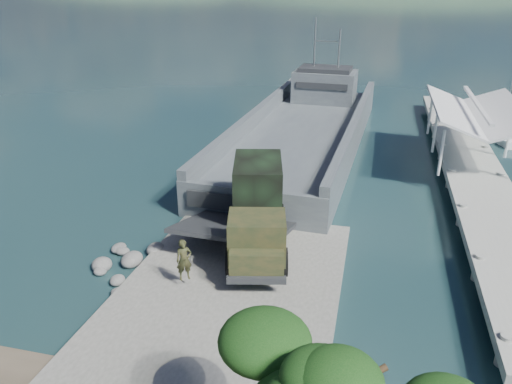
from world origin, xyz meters
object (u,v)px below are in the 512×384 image
Objects in this scene: sailboat_near at (502,138)px; pier at (471,155)px; soldier at (185,267)px; landing_craft at (303,138)px; military_truck at (258,208)px.

pier is at bearing -130.69° from sailboat_near.
pier reaches higher than soldier.
pier is 1.20× the size of landing_craft.
military_truck is at bearing -131.26° from pier.
landing_craft is (-13.00, 3.39, -0.72)m from pier.
pier is 22.04× the size of soldier.
landing_craft is 17.98m from military_truck.
landing_craft is 6.07× the size of sailboat_near.
soldier is 0.33× the size of sailboat_near.
sailboat_near is (17.16, 6.11, -0.56)m from landing_craft.
pier is 24.46m from soldier.
pier is 13.45m from landing_craft.
pier is at bearing 35.89° from military_truck.
sailboat_near reaches higher than pier.
military_truck reaches higher than soldier.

